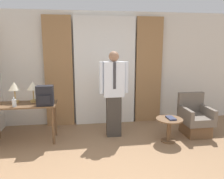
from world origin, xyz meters
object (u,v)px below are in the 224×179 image
Objects in this scene: person at (114,91)px; book at (171,118)px; armchair at (195,120)px; bottle_near_edge at (14,103)px; side_table at (169,126)px; table_lamp_left at (14,87)px; table_lamp_right at (33,87)px; backpack at (45,96)px; desk at (24,110)px.

person is 1.27m from book.
person is 1.89m from armchair.
person reaches higher than bottle_near_edge.
table_lamp_left is at bearing 169.17° from side_table.
person reaches higher than armchair.
person is at bearing 174.74° from armchair.
side_table is at bearing -158.05° from armchair.
table_lamp_right is 0.43m from backpack.
table_lamp_right is at bearing 47.91° from bottle_near_edge.
backpack is 1.37m from person.
table_lamp_left reaches higher than armchair.
table_lamp_right is 0.23× the size of person.
desk is at bearing -39.97° from table_lamp_left.
person is (1.63, -0.13, -0.10)m from table_lamp_right.
backpack is at bearing -48.16° from table_lamp_right.
table_lamp_left is 0.23× the size of person.
person is 1.32m from side_table.
desk is 5.11× the size of book.
book is at bearing -12.26° from table_lamp_right.
side_table is at bearing -6.42° from backpack.
table_lamp_left reaches higher than backpack.
armchair is 0.76m from book.
book is (3.06, -0.59, -0.59)m from table_lamp_left.
table_lamp_right reaches higher than side_table.
armchair is at bearing -4.97° from table_lamp_right.
bottle_near_edge is 0.33× the size of side_table.
table_lamp_left is 0.47× the size of armchair.
armchair is (3.68, 0.02, -0.53)m from bottle_near_edge.
table_lamp_left is 2.39× the size of bottle_near_edge.
side_table is at bearing -8.60° from desk.
desk is 0.48m from table_lamp_right.
table_lamp_left reaches higher than side_table.
side_table is (2.41, -0.27, -0.64)m from backpack.
table_lamp_right is 0.80× the size of side_table.
table_lamp_left is 3.17m from book.
desk is at bearing 177.65° from armchair.
armchair is at bearing 0.38° from bottle_near_edge.
table_lamp_right reaches higher than bottle_near_edge.
person reaches higher than desk.
bottle_near_edge is (0.06, -0.32, -0.24)m from table_lamp_left.
backpack is 3.18m from armchair.
armchair reaches higher than side_table.
armchair is at bearing 21.95° from side_table.
book is at bearing -8.68° from desk.
backpack is at bearing -179.73° from armchair.
side_table is 2.10× the size of book.
table_lamp_right is at bearing 39.97° from desk.
person is 2.04× the size of armchair.
person is (1.98, -0.13, -0.10)m from table_lamp_left.
desk is 0.48m from table_lamp_left.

